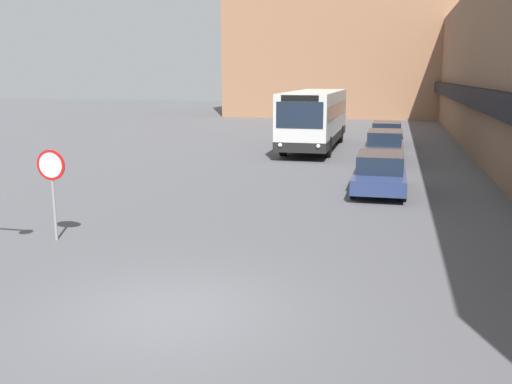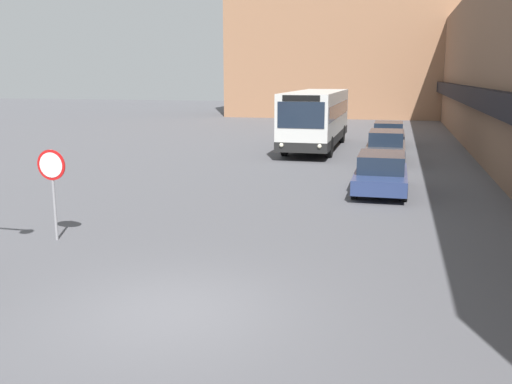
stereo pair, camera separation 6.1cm
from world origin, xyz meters
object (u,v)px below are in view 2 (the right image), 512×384
Objects in this scene: city_bus at (316,118)px; parked_car_middle at (386,146)px; parked_car_back at (388,133)px; parked_car_front at (381,172)px; stop_sign at (52,175)px.

parked_car_middle is at bearing -43.99° from city_bus.
city_bus is at bearing -143.81° from parked_car_back.
parked_car_middle is 6.66m from parked_car_back.
parked_car_front reaches higher than parked_car_back.
city_bus reaches higher than parked_car_back.
parked_car_back is 23.87m from stop_sign.
parked_car_back is (0.00, 6.66, -0.05)m from parked_car_middle.
parked_car_middle is at bearing 90.00° from parked_car_front.
parked_car_back is 2.01× the size of stop_sign.
parked_car_middle is 17.71m from stop_sign.
parked_car_front is at bearing 46.48° from stop_sign.
city_bus is 4.98m from parked_car_back.
parked_car_front is at bearing -71.22° from city_bus.
parked_car_front is (3.92, -11.54, -1.05)m from city_bus.
parked_car_back is at bearing 36.19° from city_bus.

